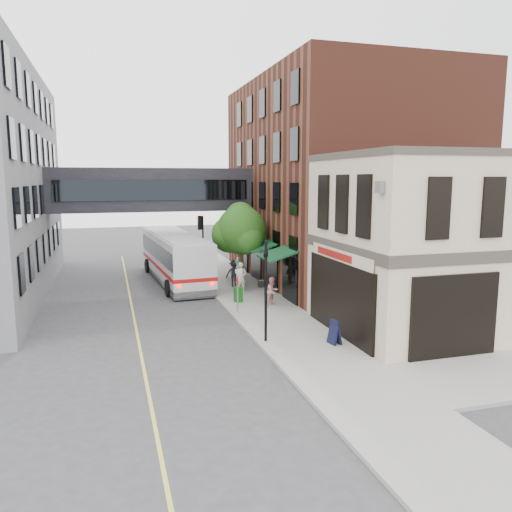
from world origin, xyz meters
TOP-DOWN VIEW (x-y plane):
  - ground at (0.00, 0.00)m, footprint 120.00×120.00m
  - sidewalk_main at (2.00, 14.00)m, footprint 4.00×60.00m
  - corner_building at (8.97, 2.00)m, footprint 10.19×8.12m
  - brick_building at (9.98, 15.00)m, footprint 13.76×18.00m
  - skyway_bridge at (-3.00, 18.00)m, footprint 14.00×3.18m
  - traffic_signal_near at (0.37, 2.00)m, footprint 0.44×0.22m
  - traffic_signal_far at (0.26, 17.00)m, footprint 0.53×0.28m
  - street_sign_pole at (0.39, 7.00)m, footprint 0.08×0.75m
  - street_tree at (2.19, 13.22)m, footprint 3.80×3.20m
  - lane_marking at (-5.00, 10.00)m, footprint 0.12×40.00m
  - bus at (-1.65, 16.95)m, footprint 3.69×12.55m
  - pedestrian_a at (1.79, 11.55)m, footprint 0.73×0.51m
  - pedestrian_b at (2.68, 7.96)m, footprint 0.97×0.89m
  - pedestrian_c at (1.79, 13.41)m, footprint 1.15×0.67m
  - newspaper_box at (1.01, 9.22)m, footprint 0.50×0.46m
  - sandwich_board at (3.15, 0.77)m, footprint 0.48×0.65m

SIDE VIEW (x-z plane):
  - ground at x=0.00m, z-range 0.00..0.00m
  - lane_marking at x=-5.00m, z-range 0.00..0.01m
  - sidewalk_main at x=2.00m, z-range 0.00..0.15m
  - newspaper_box at x=1.01m, z-range 0.15..1.01m
  - sandwich_board at x=3.15m, z-range 0.15..1.22m
  - pedestrian_b at x=2.68m, z-range 0.15..1.76m
  - pedestrian_c at x=1.79m, z-range 0.15..1.92m
  - pedestrian_a at x=1.79m, z-range 0.15..2.07m
  - bus at x=-1.65m, z-range 0.20..3.53m
  - street_sign_pole at x=0.39m, z-range 0.43..3.43m
  - traffic_signal_near at x=0.37m, z-range 0.68..5.28m
  - traffic_signal_far at x=0.26m, z-range 1.09..5.59m
  - street_tree at x=2.19m, z-range 1.11..6.71m
  - corner_building at x=8.97m, z-range -0.01..8.44m
  - skyway_bridge at x=-3.00m, z-range 5.00..8.00m
  - brick_building at x=9.98m, z-range -0.01..13.99m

